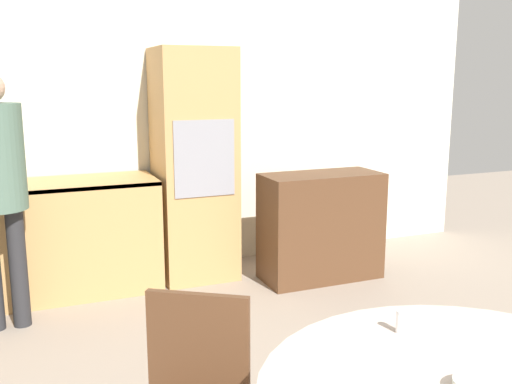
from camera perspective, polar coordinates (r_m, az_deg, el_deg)
The scene contains 5 objects.
wall_back at distance 4.96m, azimuth -10.31°, elevation 7.02°, with size 6.37×0.05×2.60m.
kitchen_counter at distance 4.65m, azimuth -23.75°, elevation -4.60°, with size 2.25×0.60×0.89m.
oven_unit at distance 4.74m, azimuth -6.21°, elevation 2.67°, with size 0.61×0.59×1.90m.
sideboard at distance 4.78m, azimuth 6.50°, elevation -3.43°, with size 0.99×0.45×0.89m.
salt_shaker at distance 2.22m, azimuth 14.24°, elevation -12.45°, with size 0.03×0.03×0.09m.
Camera 1 is at (-1.05, 0.27, 1.65)m, focal length 40.00 mm.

